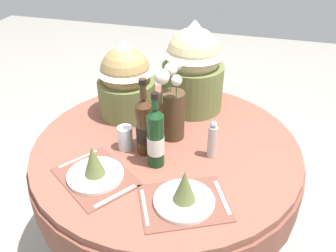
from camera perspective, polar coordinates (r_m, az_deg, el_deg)
ground at (r=2.24m, az=-0.24°, el=-18.46°), size 8.00×8.00×0.00m
dining_table at (r=1.81m, az=-0.28°, el=-6.25°), size 1.31×1.31×0.74m
place_setting_left at (r=1.53m, az=-11.72°, el=-6.73°), size 0.43×0.41×0.16m
place_setting_right at (r=1.39m, az=2.65°, el=-10.88°), size 0.42×0.38×0.16m
flower_vase at (r=1.68m, az=0.67°, el=3.08°), size 0.11×0.26×0.40m
wine_bottle_left at (r=1.60m, az=-3.81°, el=-0.03°), size 0.08×0.08×0.37m
wine_bottle_right at (r=1.52m, az=-2.04°, el=-1.89°), size 0.08×0.08×0.36m
tumbler_near_right at (r=1.67m, az=-6.88°, el=-1.91°), size 0.07×0.07×0.12m
pepper_mill at (r=1.61m, az=7.14°, el=-2.32°), size 0.04×0.04×0.19m
gift_tub_back_left at (r=1.88m, az=-6.81°, el=7.80°), size 0.31×0.31×0.42m
gift_tub_back_centre at (r=1.92m, az=4.09°, el=9.96°), size 0.34×0.34×0.50m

